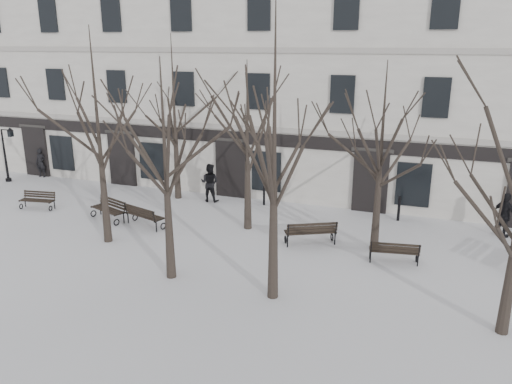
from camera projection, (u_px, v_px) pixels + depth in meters
The scene contains 19 objects.
ground at pixel (236, 269), 17.51m from camera, with size 100.00×100.00×0.00m, color white.
building at pixel (323, 82), 27.58m from camera, with size 40.40×10.20×11.40m.
tree_0 at pixel (97, 112), 18.52m from camera, with size 5.78×5.78×8.25m.
tree_1 at pixel (165, 146), 15.66m from camera, with size 5.08×5.08×7.26m.
tree_2 at pixel (275, 121), 14.04m from camera, with size 6.18×6.18×8.83m.
tree_4 at pixel (174, 99), 24.09m from camera, with size 5.64×5.64×8.06m.
tree_5 at pixel (247, 127), 20.13m from camera, with size 4.91×4.91×7.01m.
tree_6 at pixel (382, 136), 17.93m from camera, with size 4.95×4.95×7.08m.
bench_0 at pixel (38, 200), 23.79m from camera, with size 1.71×0.84×0.83m.
bench_1 at pixel (144, 215), 21.41m from camera, with size 2.02×1.22×0.97m.
bench_2 at pixel (394, 251), 17.87m from camera, with size 1.81×0.90×0.88m.
bench_3 at pixel (109, 209), 22.29m from camera, with size 1.99×1.29×0.96m.
bench_4 at pixel (311, 232), 19.49m from camera, with size 2.08×1.56×1.01m.
lamp_post at pixel (7, 151), 28.00m from camera, with size 0.98×0.36×3.13m.
bollard_a at pixel (264, 195), 24.29m from camera, with size 0.13×0.13×0.98m.
bollard_b at pixel (399, 207), 22.13m from camera, with size 0.15×0.15×1.16m.
pedestrian_a at pixel (43, 177), 29.54m from camera, with size 0.62×0.41×1.70m, color black.
pedestrian_b at pixel (210, 201), 25.03m from camera, with size 0.94×0.73×1.92m, color black.
pedestrian_c at pixel (502, 237), 20.45m from camera, with size 1.10×0.46×1.87m, color black.
Camera 1 is at (6.13, -14.77, 7.66)m, focal length 35.00 mm.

